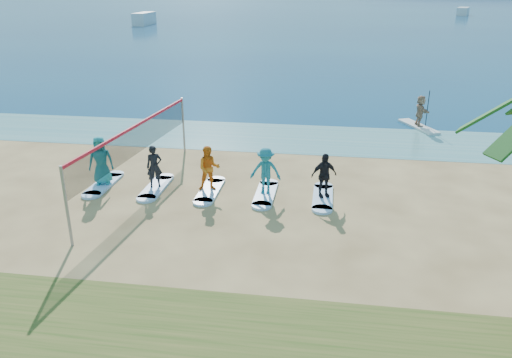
# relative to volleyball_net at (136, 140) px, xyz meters

# --- Properties ---
(ground) EXTENTS (600.00, 600.00, 0.00)m
(ground) POSITION_rel_volleyball_net_xyz_m (5.05, -3.15, -1.90)
(ground) COLOR tan
(ground) RESTS_ON ground
(shallow_water) EXTENTS (600.00, 600.00, 0.00)m
(shallow_water) POSITION_rel_volleyball_net_xyz_m (5.05, 7.35, -1.90)
(shallow_water) COLOR teal
(shallow_water) RESTS_ON ground
(ocean) EXTENTS (600.00, 600.00, 0.00)m
(ocean) POSITION_rel_volleyball_net_xyz_m (5.05, 156.85, -1.90)
(ocean) COLOR navy
(ocean) RESTS_ON ground
(volleyball_net) EXTENTS (0.91, 9.05, 2.50)m
(volleyball_net) POSITION_rel_volleyball_net_xyz_m (0.00, 0.00, 0.00)
(volleyball_net) COLOR gray
(volleyball_net) RESTS_ON ground
(paddleboard) EXTENTS (1.88, 3.02, 0.12)m
(paddleboard) POSITION_rel_volleyball_net_xyz_m (11.60, 10.30, -1.84)
(paddleboard) COLOR silver
(paddleboard) RESTS_ON ground
(paddleboarder) EXTENTS (0.74, 1.55, 1.61)m
(paddleboarder) POSITION_rel_volleyball_net_xyz_m (11.60, 10.30, -0.98)
(paddleboarder) COLOR tan
(paddleboarder) RESTS_ON paddleboard
(boat_offshore_a) EXTENTS (2.55, 7.63, 2.15)m
(boat_offshore_a) POSITION_rel_volleyball_net_xyz_m (-27.44, 74.46, -1.90)
(boat_offshore_a) COLOR silver
(boat_offshore_a) RESTS_ON ground
(boat_offshore_b) EXTENTS (4.19, 7.05, 1.78)m
(boat_offshore_b) POSITION_rel_volleyball_net_xyz_m (36.63, 112.86, -1.90)
(boat_offshore_b) COLOR silver
(boat_offshore_b) RESTS_ON ground
(surfboard_0) EXTENTS (0.70, 2.20, 0.09)m
(surfboard_0) POSITION_rel_volleyball_net_xyz_m (-1.51, 0.08, -1.86)
(surfboard_0) COLOR #A4CFFF
(surfboard_0) RESTS_ON ground
(student_0) EXTENTS (1.03, 0.81, 1.84)m
(student_0) POSITION_rel_volleyball_net_xyz_m (-1.51, 0.08, -0.89)
(student_0) COLOR teal
(student_0) RESTS_ON surfboard_0
(surfboard_1) EXTENTS (0.70, 2.20, 0.09)m
(surfboard_1) POSITION_rel_volleyball_net_xyz_m (0.57, 0.08, -1.86)
(surfboard_1) COLOR #A4CFFF
(surfboard_1) RESTS_ON ground
(student_1) EXTENTS (0.68, 0.58, 1.57)m
(student_1) POSITION_rel_volleyball_net_xyz_m (0.57, 0.08, -1.03)
(student_1) COLOR black
(student_1) RESTS_ON surfboard_1
(surfboard_2) EXTENTS (0.70, 2.20, 0.09)m
(surfboard_2) POSITION_rel_volleyball_net_xyz_m (2.64, 0.08, -1.86)
(surfboard_2) COLOR #A4CFFF
(surfboard_2) RESTS_ON ground
(student_2) EXTENTS (0.94, 0.81, 1.66)m
(student_2) POSITION_rel_volleyball_net_xyz_m (2.64, 0.08, -0.98)
(student_2) COLOR orange
(student_2) RESTS_ON surfboard_2
(surfboard_3) EXTENTS (0.70, 2.20, 0.09)m
(surfboard_3) POSITION_rel_volleyball_net_xyz_m (4.72, 0.08, -1.86)
(surfboard_3) COLOR #A4CFFF
(surfboard_3) RESTS_ON ground
(student_3) EXTENTS (1.12, 0.66, 1.70)m
(student_3) POSITION_rel_volleyball_net_xyz_m (4.72, 0.08, -0.96)
(student_3) COLOR #1B7284
(student_3) RESTS_ON surfboard_3
(surfboard_4) EXTENTS (0.70, 2.20, 0.09)m
(surfboard_4) POSITION_rel_volleyball_net_xyz_m (6.80, 0.08, -1.86)
(surfboard_4) COLOR #A4CFFF
(surfboard_4) RESTS_ON ground
(student_4) EXTENTS (1.02, 0.73, 1.60)m
(student_4) POSITION_rel_volleyball_net_xyz_m (6.80, 0.08, -1.01)
(student_4) COLOR black
(student_4) RESTS_ON surfboard_4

